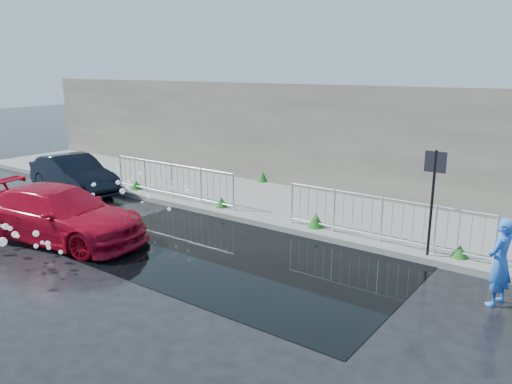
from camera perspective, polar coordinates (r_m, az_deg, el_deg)
ground at (r=11.25m, az=-7.38°, el=-7.91°), size 90.00×90.00×0.00m
pavement at (r=15.02m, az=5.86°, el=-1.88°), size 30.00×4.00×0.15m
curb at (r=13.41m, az=1.49°, el=-3.77°), size 30.00×0.25×0.16m
retaining_wall at (r=16.54m, az=9.93°, el=5.93°), size 30.00×0.60×3.50m
puddle at (r=11.64m, az=-2.16°, el=-7.00°), size 8.00×5.00×0.01m
sign_post at (r=11.29m, az=19.61°, el=0.64°), size 0.45×0.06×2.50m
railing_left at (r=16.02m, az=-9.59°, el=1.44°), size 5.05×0.05×1.10m
railing_right at (r=12.15m, az=14.17°, el=-2.88°), size 5.05×0.05×1.10m
weeds at (r=14.71m, az=3.72°, el=-1.22°), size 12.17×3.93×0.38m
water_spray at (r=13.40m, az=-20.53°, el=-1.96°), size 3.58×5.53×1.07m
red_car at (r=13.21m, az=-21.54°, el=-2.37°), size 4.91×2.75×1.34m
dark_car at (r=17.96m, az=-20.15°, el=1.87°), size 4.11×1.92×1.30m
person at (r=9.97m, az=26.10°, el=-7.17°), size 0.53×0.68×1.64m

